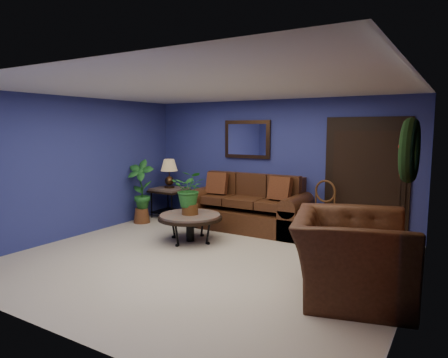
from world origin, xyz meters
The scene contains 18 objects.
floor centered at (0.00, 0.00, 0.00)m, with size 5.50×5.50×0.00m, color beige.
wall_back centered at (0.00, 2.50, 1.25)m, with size 5.50×0.04×2.50m, color navy.
wall_left centered at (-2.75, 0.00, 1.25)m, with size 0.04×5.00×2.50m, color navy.
wall_right_brick centered at (2.75, 0.00, 1.25)m, with size 0.04×5.00×2.50m, color maroon.
ceiling centered at (0.00, 0.00, 2.50)m, with size 5.50×5.00×0.02m, color silver.
crown_molding centered at (2.72, 0.00, 2.43)m, with size 0.03×5.00×0.14m, color white.
wall_mirror centered at (-0.60, 2.46, 1.72)m, with size 1.02×0.06×0.77m, color #462C18.
closet_door centered at (1.75, 2.47, 1.05)m, with size 1.44×0.06×2.18m, color black.
wreath centered at (2.69, 0.05, 1.70)m, with size 0.72×0.72×0.16m, color black.
sofa centered at (-0.34, 2.09, 0.35)m, with size 2.34×1.01×1.06m.
coffee_table centered at (-0.78, 0.72, 0.41)m, with size 1.10×1.10×0.47m.
end_table centered at (-2.30, 2.05, 0.50)m, with size 0.71×0.71×0.65m.
table_lamp centered at (-2.30, 2.05, 1.04)m, with size 0.37×0.37×0.61m.
side_chair centered at (1.08, 2.12, 0.58)m, with size 0.52×0.52×1.03m.
armchair centered at (2.15, -0.14, 0.48)m, with size 1.46×1.28×0.95m, color #4B2715.
coffee_plant centered at (-0.78, 0.72, 0.89)m, with size 0.69×0.64×0.75m.
floor_plant centered at (2.35, 1.13, 0.43)m, with size 0.43×0.37×0.83m.
tall_plant centered at (-2.45, 1.31, 0.69)m, with size 0.63×0.50×1.31m.
Camera 1 is at (3.21, -4.73, 1.94)m, focal length 32.00 mm.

